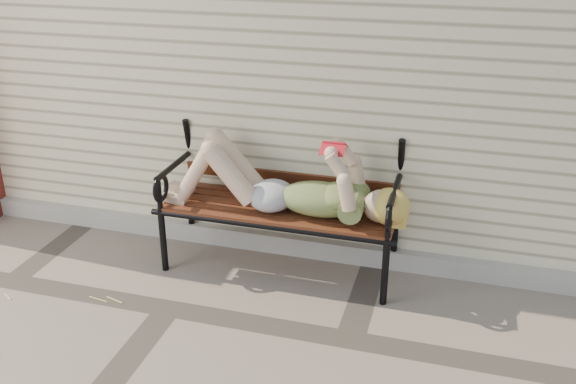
% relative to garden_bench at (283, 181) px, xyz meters
% --- Properties ---
extents(ground, '(80.00, 80.00, 0.00)m').
position_rel_garden_bench_xyz_m(ground, '(-0.57, -0.83, -0.68)').
color(ground, '#77695C').
rests_on(ground, ground).
extents(house_wall, '(8.00, 4.00, 3.00)m').
position_rel_garden_bench_xyz_m(house_wall, '(-0.57, 2.17, 0.82)').
color(house_wall, beige).
rests_on(house_wall, ground).
extents(foundation_strip, '(8.00, 0.10, 0.15)m').
position_rel_garden_bench_xyz_m(foundation_strip, '(-0.57, 0.14, -0.60)').
color(foundation_strip, '#A39E94').
rests_on(foundation_strip, ground).
extents(garden_bench, '(1.86, 0.74, 1.20)m').
position_rel_garden_bench_xyz_m(garden_bench, '(0.00, 0.00, 0.00)').
color(garden_bench, black).
rests_on(garden_bench, ground).
extents(reading_woman, '(1.76, 0.40, 0.55)m').
position_rel_garden_bench_xyz_m(reading_woman, '(0.02, -0.15, 0.04)').
color(reading_woman, '#092E43').
rests_on(reading_woman, ground).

